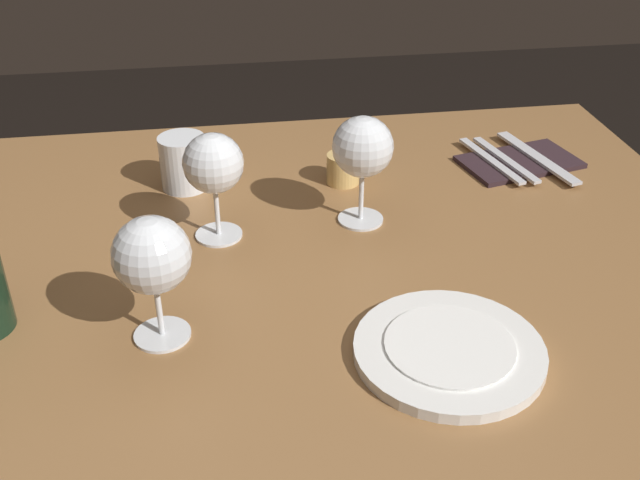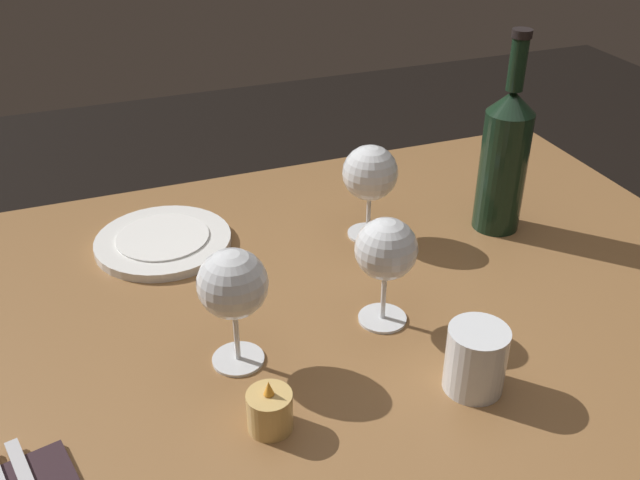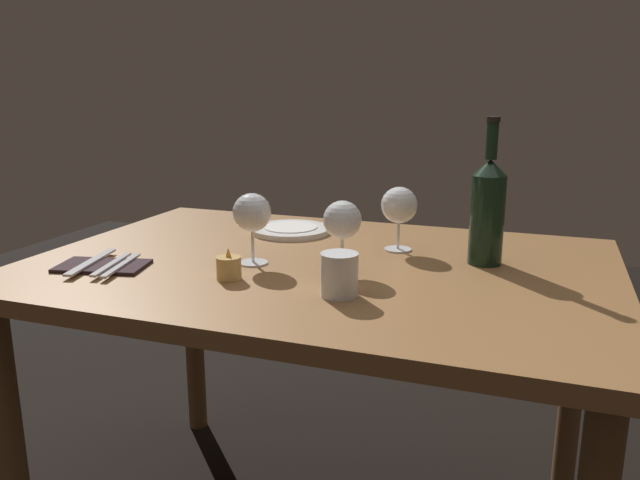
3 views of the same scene
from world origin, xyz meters
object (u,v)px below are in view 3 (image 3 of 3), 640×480
dinner_plate (291,230)px  fork_inner (112,264)px  water_tumbler (339,276)px  votive_candle (229,269)px  wine_glass_centre (252,214)px  fork_outer (121,265)px  table_knife (91,262)px  wine_glass_left (342,221)px  folded_napkin (102,266)px  wine_glass_right (399,206)px  wine_bottle (488,209)px

dinner_plate → fork_inner: bearing=62.7°
water_tumbler → votive_candle: 0.25m
wine_glass_centre → votive_candle: wine_glass_centre is taller
votive_candle → fork_outer: size_ratio=0.38×
dinner_plate → table_knife: bearing=57.4°
fork_inner → fork_outer: 0.02m
wine_glass_left → fork_inner: wine_glass_left is taller
wine_glass_centre → table_knife: bearing=23.5°
folded_napkin → fork_inner: (-0.03, 0.00, 0.01)m
wine_glass_right → table_knife: wine_glass_right is taller
wine_glass_right → fork_outer: bearing=35.0°
wine_glass_centre → fork_inner: 0.32m
dinner_plate → fork_outer: 0.50m
wine_glass_left → votive_candle: wine_glass_left is taller
votive_candle → wine_bottle: bearing=-148.2°
wine_glass_right → fork_inner: size_ratio=0.87×
fork_inner → table_knife: 0.06m
wine_glass_left → table_knife: size_ratio=0.74×
wine_glass_right → wine_glass_centre: 0.36m
wine_glass_right → folded_napkin: wine_glass_right is taller
wine_glass_centre → water_tumbler: (-0.25, 0.15, -0.08)m
table_knife → fork_outer: bearing=180.0°
wine_bottle → folded_napkin: 0.86m
votive_candle → fork_outer: bearing=4.6°
water_tumbler → fork_outer: size_ratio=0.47×
folded_napkin → wine_glass_centre: bearing=-154.4°
dinner_plate → table_knife: dinner_plate is taller
votive_candle → fork_inner: bearing=4.2°
wine_glass_left → wine_glass_right: same height
wine_bottle → dinner_plate: 0.56m
votive_candle → dinner_plate: votive_candle is taller
wine_glass_left → folded_napkin: 0.54m
dinner_plate → wine_bottle: bearing=165.8°
votive_candle → dinner_plate: size_ratio=0.31×
dinner_plate → table_knife: 0.54m
wine_glass_left → fork_inner: (0.48, 0.15, -0.10)m
votive_candle → dinner_plate: 0.44m
water_tumbler → fork_inner: bearing=-0.3°
wine_glass_centre → wine_bottle: wine_bottle is taller
votive_candle → folded_napkin: (0.30, 0.02, -0.02)m
table_knife → wine_glass_right: bearing=-148.7°
table_knife → wine_glass_centre: bearing=-156.5°
wine_glass_left → fork_inner: 0.51m
folded_napkin → fork_outer: 0.05m
wine_glass_centre → water_tumbler: wine_glass_centre is taller
wine_glass_left → wine_glass_right: size_ratio=0.99×
wine_bottle → fork_inner: 0.83m
wine_bottle → fork_inner: wine_bottle is taller
wine_glass_right → dinner_plate: size_ratio=0.72×
folded_napkin → wine_glass_right: bearing=-147.4°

